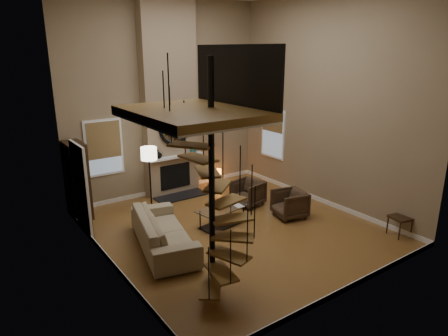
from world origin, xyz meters
TOP-DOWN VIEW (x-y plane):
  - ground at (0.00, 0.00)m, footprint 6.00×6.50m
  - back_wall at (0.00, 3.25)m, footprint 6.00×0.02m
  - front_wall at (0.00, -3.25)m, footprint 6.00×0.02m
  - left_wall at (-3.00, 0.00)m, footprint 0.02×6.50m
  - right_wall at (3.00, 0.00)m, footprint 0.02×6.50m
  - baseboard_back at (0.00, 3.24)m, footprint 6.00×0.02m
  - baseboard_front at (0.00, -3.24)m, footprint 6.00×0.02m
  - baseboard_left at (-2.99, 0.00)m, footprint 0.02×6.50m
  - baseboard_right at (2.99, 0.00)m, footprint 0.02×6.50m
  - chimney_breast at (0.00, 3.06)m, footprint 1.60×0.38m
  - hearth at (0.00, 2.57)m, footprint 1.50×0.60m
  - firebox at (0.00, 2.86)m, footprint 0.95×0.02m
  - mantel at (0.00, 2.78)m, footprint 1.70×0.18m
  - mirror_frame at (0.00, 2.84)m, footprint 0.94×0.10m
  - mirror_disc at (0.00, 2.85)m, footprint 0.80×0.01m
  - vase_left at (-0.55, 2.82)m, footprint 0.24×0.24m
  - vase_right at (0.60, 2.82)m, footprint 0.20×0.20m
  - window_back at (-1.90, 3.22)m, footprint 1.02×0.06m
  - window_right at (2.97, 2.00)m, footprint 0.06×1.02m
  - entry_door at (-2.95, 1.80)m, footprint 0.10×1.05m
  - loft at (-2.04, -1.80)m, footprint 1.70×2.20m
  - spiral_stair at (-1.78, -1.79)m, footprint 1.47×1.47m
  - hutch at (-2.77, 2.83)m, footprint 0.41×0.88m
  - sofa at (-1.82, 0.10)m, footprint 1.52×2.65m
  - armchair_near at (1.26, 0.97)m, footprint 0.88×0.86m
  - armchair_far at (1.62, -0.30)m, footprint 0.91×0.90m
  - coffee_table at (-0.13, 0.28)m, footprint 1.34×0.83m
  - bowl at (-0.13, 0.33)m, footprint 0.37×0.37m
  - book at (0.22, 0.13)m, footprint 0.21×0.27m
  - floor_lamp at (-1.12, 2.15)m, footprint 0.41×0.41m
  - accent_lamp at (1.53, 2.84)m, footprint 0.15×0.15m
  - side_chair at (2.95, -2.52)m, footprint 0.51×0.50m

SIDE VIEW (x-z plane):
  - ground at x=0.00m, z-range -0.01..0.00m
  - hearth at x=0.00m, z-range 0.00..0.04m
  - baseboard_back at x=0.00m, z-range 0.00..0.12m
  - baseboard_front at x=0.00m, z-range 0.00..0.12m
  - baseboard_left at x=-2.99m, z-range 0.00..0.12m
  - baseboard_right at x=2.99m, z-range 0.00..0.12m
  - accent_lamp at x=1.53m, z-range -0.01..0.51m
  - coffee_table at x=-0.13m, z-range 0.05..0.51m
  - armchair_near at x=1.26m, z-range 0.01..0.70m
  - armchair_far at x=1.62m, z-range 0.01..0.70m
  - sofa at x=-1.82m, z-range 0.03..0.76m
  - book at x=0.22m, z-range 0.45..0.48m
  - bowl at x=-0.13m, z-range 0.45..0.54m
  - side_chair at x=2.95m, z-range 0.06..1.00m
  - firebox at x=0.00m, z-range 0.19..0.91m
  - hutch at x=-2.77m, z-range -0.03..1.93m
  - entry_door at x=-2.95m, z-range -0.03..2.13m
  - mantel at x=0.00m, z-range 1.12..1.18m
  - vase_right at x=0.60m, z-range 1.18..1.39m
  - vase_left at x=-0.55m, z-range 1.18..1.43m
  - floor_lamp at x=-1.12m, z-range 0.56..2.27m
  - window_back at x=-1.90m, z-range 0.86..2.38m
  - window_right at x=2.97m, z-range 0.87..2.39m
  - spiral_stair at x=-1.78m, z-range -0.25..3.81m
  - mirror_frame at x=0.00m, z-range 1.48..2.42m
  - mirror_disc at x=0.00m, z-range 1.55..2.35m
  - back_wall at x=0.00m, z-range 0.00..5.50m
  - front_wall at x=0.00m, z-range 0.00..5.50m
  - left_wall at x=-3.00m, z-range 0.00..5.50m
  - right_wall at x=3.00m, z-range 0.00..5.50m
  - chimney_breast at x=0.00m, z-range 0.00..5.50m
  - loft at x=-2.04m, z-range 2.69..3.78m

